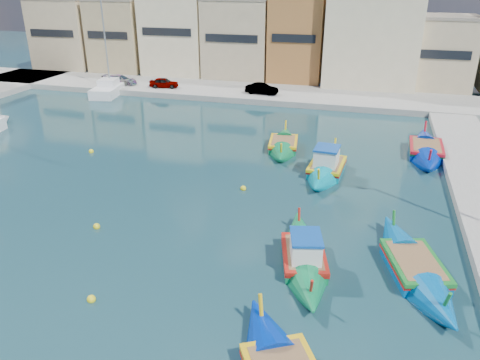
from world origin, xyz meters
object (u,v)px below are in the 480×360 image
at_px(luzzu_cyan_mid, 426,151).
at_px(yacht_north, 115,87).
at_px(church_block, 375,13).
at_px(luzzu_blue_south, 414,268).
at_px(luzzu_green, 283,145).
at_px(luzzu_turquoise_cabin, 304,258).
at_px(luzzu_blue_cabin, 327,168).

relative_size(luzzu_cyan_mid, yacht_north, 0.82).
relative_size(church_block, luzzu_blue_south, 2.08).
distance_m(church_block, luzzu_green, 26.13).
height_order(church_block, luzzu_green, church_block).
height_order(luzzu_turquoise_cabin, luzzu_green, luzzu_turquoise_cabin).
height_order(luzzu_turquoise_cabin, luzzu_cyan_mid, luzzu_turquoise_cabin).
height_order(church_block, luzzu_blue_south, church_block).
xyz_separation_m(luzzu_turquoise_cabin, luzzu_cyan_mid, (6.39, 16.83, -0.03)).
relative_size(luzzu_blue_cabin, yacht_north, 0.74).
bearing_deg(yacht_north, luzzu_turquoise_cabin, -47.79).
bearing_deg(luzzu_blue_cabin, luzzu_blue_south, -64.48).
bearing_deg(luzzu_cyan_mid, luzzu_blue_south, -95.55).
relative_size(luzzu_blue_cabin, luzzu_blue_south, 0.94).
height_order(luzzu_blue_cabin, luzzu_cyan_mid, luzzu_blue_cabin).
relative_size(luzzu_turquoise_cabin, luzzu_blue_south, 0.94).
bearing_deg(church_block, yacht_north, -160.08).
distance_m(luzzu_turquoise_cabin, luzzu_cyan_mid, 18.01).
bearing_deg(luzzu_blue_south, luzzu_green, 121.22).
xyz_separation_m(church_block, yacht_north, (-27.95, -10.13, -7.95)).
xyz_separation_m(luzzu_turquoise_cabin, luzzu_blue_south, (4.82, 0.63, -0.06)).
height_order(church_block, luzzu_cyan_mid, church_block).
distance_m(luzzu_green, luzzu_blue_south, 17.00).
bearing_deg(luzzu_green, luzzu_blue_cabin, -46.34).
distance_m(church_block, luzzu_blue_cabin, 29.33).
xyz_separation_m(luzzu_turquoise_cabin, luzzu_green, (-3.99, 15.17, -0.06)).
distance_m(church_block, yacht_north, 30.78).
bearing_deg(church_block, luzzu_blue_south, -84.95).
bearing_deg(luzzu_blue_cabin, church_block, 86.66).
bearing_deg(luzzu_blue_south, luzzu_blue_cabin, 115.52).
relative_size(church_block, luzzu_cyan_mid, 1.99).
distance_m(luzzu_blue_cabin, yacht_north, 31.90).
xyz_separation_m(luzzu_blue_south, yacht_north, (-31.38, 28.64, 0.19)).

